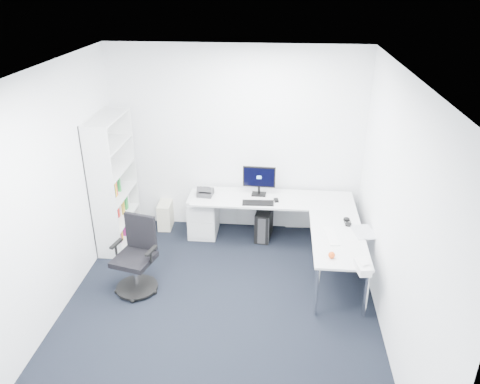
# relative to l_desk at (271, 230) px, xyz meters

# --- Properties ---
(ground) EXTENTS (4.20, 4.20, 0.00)m
(ground) POSITION_rel_l_desk_xyz_m (-0.55, -1.40, -0.33)
(ground) COLOR black
(ceiling) EXTENTS (4.20, 4.20, 0.00)m
(ceiling) POSITION_rel_l_desk_xyz_m (-0.55, -1.40, 2.37)
(ceiling) COLOR white
(wall_back) EXTENTS (3.60, 0.02, 2.70)m
(wall_back) POSITION_rel_l_desk_xyz_m (-0.55, 0.70, 1.02)
(wall_back) COLOR white
(wall_back) RESTS_ON ground
(wall_front) EXTENTS (3.60, 0.02, 2.70)m
(wall_front) POSITION_rel_l_desk_xyz_m (-0.55, -3.50, 1.02)
(wall_front) COLOR white
(wall_front) RESTS_ON ground
(wall_left) EXTENTS (0.02, 4.20, 2.70)m
(wall_left) POSITION_rel_l_desk_xyz_m (-2.35, -1.40, 1.02)
(wall_left) COLOR white
(wall_left) RESTS_ON ground
(wall_right) EXTENTS (0.02, 4.20, 2.70)m
(wall_right) POSITION_rel_l_desk_xyz_m (1.25, -1.40, 1.02)
(wall_right) COLOR white
(wall_right) RESTS_ON ground
(l_desk) EXTENTS (2.26, 1.26, 0.66)m
(l_desk) POSITION_rel_l_desk_xyz_m (0.00, 0.00, 0.00)
(l_desk) COLOR silver
(l_desk) RESTS_ON ground
(drawer_pedestal) EXTENTS (0.40, 0.50, 0.61)m
(drawer_pedestal) POSITION_rel_l_desk_xyz_m (-1.01, 0.39, -0.02)
(drawer_pedestal) COLOR silver
(drawer_pedestal) RESTS_ON ground
(bookshelf) EXTENTS (0.36, 0.93, 1.86)m
(bookshelf) POSITION_rel_l_desk_xyz_m (-2.17, 0.05, 0.60)
(bookshelf) COLOR silver
(bookshelf) RESTS_ON ground
(task_chair) EXTENTS (0.64, 0.64, 0.94)m
(task_chair) POSITION_rel_l_desk_xyz_m (-1.60, -1.05, 0.14)
(task_chair) COLOR black
(task_chair) RESTS_ON ground
(black_pc_tower) EXTENTS (0.26, 0.48, 0.44)m
(black_pc_tower) POSITION_rel_l_desk_xyz_m (-0.11, 0.36, -0.11)
(black_pc_tower) COLOR black
(black_pc_tower) RESTS_ON ground
(beige_pc_tower) EXTENTS (0.21, 0.43, 0.40)m
(beige_pc_tower) POSITION_rel_l_desk_xyz_m (-1.62, 0.57, -0.13)
(beige_pc_tower) COLOR beige
(beige_pc_tower) RESTS_ON ground
(power_strip) EXTENTS (0.37, 0.08, 0.04)m
(power_strip) POSITION_rel_l_desk_xyz_m (0.39, 0.71, -0.31)
(power_strip) COLOR silver
(power_strip) RESTS_ON ground
(monitor) EXTENTS (0.46, 0.16, 0.44)m
(monitor) POSITION_rel_l_desk_xyz_m (-0.20, 0.41, 0.55)
(monitor) COLOR black
(monitor) RESTS_ON l_desk
(black_keyboard) EXTENTS (0.44, 0.17, 0.02)m
(black_keyboard) POSITION_rel_l_desk_xyz_m (-0.20, 0.13, 0.34)
(black_keyboard) COLOR black
(black_keyboard) RESTS_ON l_desk
(mouse) EXTENTS (0.07, 0.10, 0.03)m
(mouse) POSITION_rel_l_desk_xyz_m (0.05, 0.22, 0.34)
(mouse) COLOR black
(mouse) RESTS_ON l_desk
(desk_phone) EXTENTS (0.23, 0.23, 0.15)m
(desk_phone) POSITION_rel_l_desk_xyz_m (-0.95, 0.33, 0.40)
(desk_phone) COLOR #2D2D30
(desk_phone) RESTS_ON l_desk
(laptop) EXTENTS (0.42, 0.41, 0.25)m
(laptop) POSITION_rel_l_desk_xyz_m (1.13, -0.55, 0.46)
(laptop) COLOR silver
(laptop) RESTS_ON l_desk
(white_keyboard) EXTENTS (0.18, 0.45, 0.01)m
(white_keyboard) POSITION_rel_l_desk_xyz_m (0.73, -0.67, 0.34)
(white_keyboard) COLOR silver
(white_keyboard) RESTS_ON l_desk
(headphones) EXTENTS (0.13, 0.20, 0.05)m
(headphones) POSITION_rel_l_desk_xyz_m (0.96, -0.31, 0.35)
(headphones) COLOR black
(headphones) RESTS_ON l_desk
(orange_fruit) EXTENTS (0.08, 0.08, 0.08)m
(orange_fruit) POSITION_rel_l_desk_xyz_m (0.69, -1.14, 0.37)
(orange_fruit) COLOR #DE4D13
(orange_fruit) RESTS_ON l_desk
(tissue_box) EXTENTS (0.17, 0.27, 0.09)m
(tissue_box) POSITION_rel_l_desk_xyz_m (1.00, -1.36, 0.37)
(tissue_box) COLOR silver
(tissue_box) RESTS_ON l_desk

